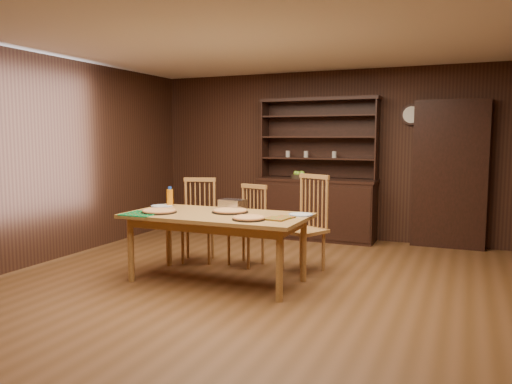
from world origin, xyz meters
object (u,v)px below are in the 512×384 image
at_px(china_hutch, 317,201).
at_px(juice_bottle, 170,197).
at_px(chair_center, 249,222).
at_px(chair_right, 308,219).
at_px(dining_table, 217,221).
at_px(chair_left, 199,217).

height_order(china_hutch, juice_bottle, china_hutch).
bearing_deg(chair_center, china_hutch, 93.90).
bearing_deg(china_hutch, chair_right, -76.94).
height_order(china_hutch, dining_table, china_hutch).
height_order(dining_table, juice_bottle, juice_bottle).
xyz_separation_m(chair_right, juice_bottle, (-1.57, -0.54, 0.25)).
distance_m(chair_center, juice_bottle, 1.02).
bearing_deg(dining_table, chair_center, 89.23).
xyz_separation_m(dining_table, chair_left, (-0.67, 0.77, -0.11)).
xyz_separation_m(chair_center, juice_bottle, (-0.82, -0.51, 0.33)).
relative_size(dining_table, chair_center, 1.99).
bearing_deg(dining_table, china_hutch, 82.71).
distance_m(china_hutch, juice_bottle, 2.62).
bearing_deg(chair_left, china_hutch, 42.63).
bearing_deg(juice_bottle, dining_table, -22.28).
height_order(chair_left, juice_bottle, chair_left).
distance_m(china_hutch, chair_center, 1.85).
bearing_deg(chair_left, chair_center, -13.28).
relative_size(chair_right, juice_bottle, 4.87).
bearing_deg(chair_right, juice_bottle, -136.46).
bearing_deg(dining_table, chair_left, 130.74).
bearing_deg(chair_left, dining_table, -68.62).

